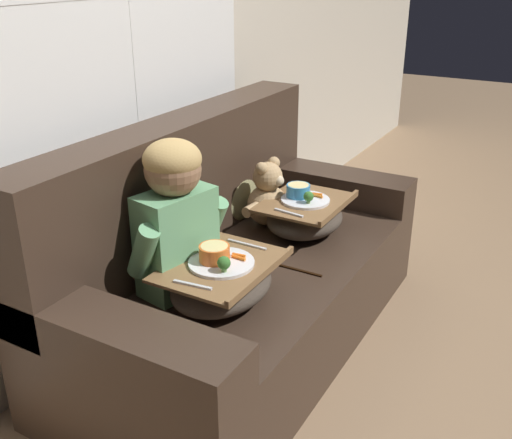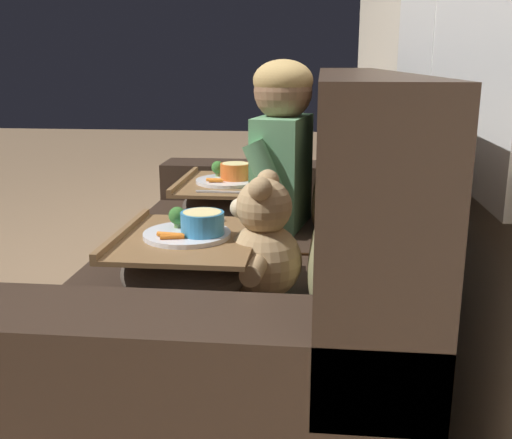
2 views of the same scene
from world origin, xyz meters
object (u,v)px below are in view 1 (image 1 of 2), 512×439
at_px(throw_pillow_behind_child, 143,241).
at_px(lap_tray_child, 222,281).
at_px(child_figure, 175,210).
at_px(teddy_bear, 268,197).
at_px(couch, 233,269).
at_px(lap_tray_teddy, 305,215).
at_px(throw_pillow_behind_teddy, 237,186).

distance_m(throw_pillow_behind_child, lap_tray_child, 0.37).
relative_size(child_figure, teddy_bear, 1.70).
relative_size(teddy_bear, lap_tray_child, 0.75).
relative_size(couch, child_figure, 3.12).
bearing_deg(child_figure, lap_tray_teddy, -15.43).
xyz_separation_m(couch, teddy_bear, (0.35, 0.02, 0.21)).
bearing_deg(couch, child_figure, 176.52).
bearing_deg(lap_tray_teddy, couch, 153.84).
height_order(teddy_bear, lap_tray_teddy, teddy_bear).
height_order(couch, lap_tray_child, couch).
distance_m(couch, throw_pillow_behind_teddy, 0.46).
xyz_separation_m(couch, throw_pillow_behind_teddy, (0.35, 0.19, 0.23)).
bearing_deg(teddy_bear, couch, -177.07).
relative_size(throw_pillow_behind_teddy, child_figure, 0.58).
bearing_deg(child_figure, teddy_bear, -0.28).
relative_size(couch, lap_tray_child, 4.01).
relative_size(couch, throw_pillow_behind_teddy, 5.38).
distance_m(throw_pillow_behind_teddy, lap_tray_teddy, 0.37).
bearing_deg(throw_pillow_behind_teddy, teddy_bear, -90.14).
height_order(throw_pillow_behind_teddy, lap_tray_child, throw_pillow_behind_teddy).
bearing_deg(throw_pillow_behind_teddy, lap_tray_child, -152.75).
xyz_separation_m(throw_pillow_behind_child, child_figure, (-0.00, -0.17, 0.16)).
bearing_deg(child_figure, couch, -3.48).
bearing_deg(couch, lap_tray_child, -153.77).
distance_m(child_figure, teddy_bear, 0.73).
relative_size(couch, lap_tray_teddy, 4.33).
relative_size(throw_pillow_behind_child, lap_tray_teddy, 0.82).
xyz_separation_m(lap_tray_child, lap_tray_teddy, (0.70, 0.00, -0.00)).
relative_size(throw_pillow_behind_child, throw_pillow_behind_teddy, 1.02).
distance_m(throw_pillow_behind_child, lap_tray_teddy, 0.79).
height_order(throw_pillow_behind_teddy, child_figure, child_figure).
distance_m(throw_pillow_behind_child, child_figure, 0.23).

